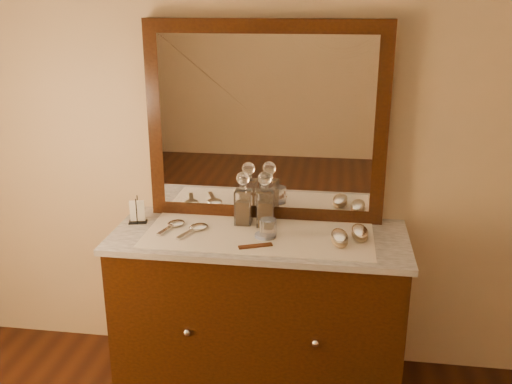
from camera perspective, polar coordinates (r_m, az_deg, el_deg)
dresser_cabinet at (r=2.97m, az=0.28°, el=-12.10°), size 1.40×0.55×0.82m
dresser_plinth at (r=3.17m, az=0.27°, el=-17.85°), size 1.46×0.59×0.08m
knob_left at (r=2.76m, az=-6.93°, el=-13.83°), size 0.04×0.04×0.04m
knob_right at (r=2.68m, az=5.98°, el=-14.85°), size 0.04×0.04×0.04m
marble_top at (r=2.77m, az=0.30°, el=-4.54°), size 1.44×0.59×0.03m
mirror_frame at (r=2.85m, az=1.00°, el=6.98°), size 1.20×0.08×1.00m
mirror_glass at (r=2.82m, az=0.92°, el=6.84°), size 1.06×0.01×0.86m
lace_runner at (r=2.75m, az=0.24°, el=-4.37°), size 1.10×0.45×0.00m
pin_dish at (r=2.72m, az=0.78°, el=-4.39°), size 0.10×0.10×0.02m
comb at (r=2.62m, az=-0.05°, el=-5.43°), size 0.16×0.09×0.01m
napkin_rack at (r=2.95m, az=-11.83°, el=-2.02°), size 0.10×0.07×0.14m
decanter_left at (r=2.85m, az=-1.29°, el=-1.19°), size 0.09×0.09×0.27m
decanter_right at (r=2.83m, az=0.88°, el=-1.29°), size 0.10×0.10×0.28m
brush_near at (r=2.68m, az=8.39°, el=-4.59°), size 0.10×0.18×0.05m
brush_far at (r=2.76m, az=10.38°, el=-4.05°), size 0.09×0.18×0.05m
hand_mirror_outer at (r=2.88m, az=-8.24°, el=-3.26°), size 0.11×0.22×0.02m
hand_mirror_inner at (r=2.82m, az=-6.03°, el=-3.64°), size 0.13×0.22×0.02m
tumblers at (r=2.70m, az=1.20°, el=-3.68°), size 0.08×0.08×0.09m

